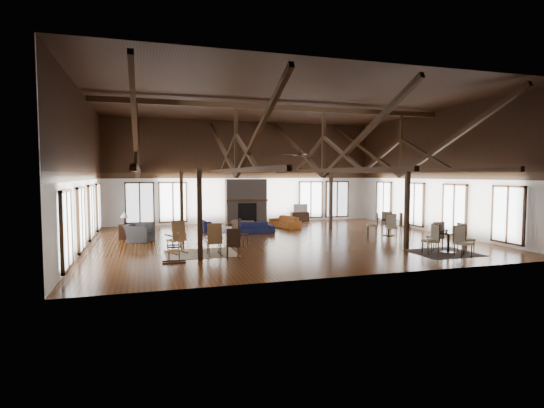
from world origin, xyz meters
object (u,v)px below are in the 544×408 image
object	(u,v)px
sofa_navy_front	(255,228)
armchair	(140,233)
coffee_table	(242,222)
cafe_table_far	(389,224)
cafe_table_near	(448,239)
sofa_orange	(285,222)
sofa_navy_left	(208,225)
tv_console	(300,217)

from	to	relation	value
sofa_navy_front	armchair	distance (m)	5.45
coffee_table	armchair	distance (m)	5.78
coffee_table	cafe_table_far	size ratio (longest dim) A/B	0.62
coffee_table	sofa_navy_front	bearing A→B (deg)	-60.03
sofa_navy_front	coffee_table	world-z (taller)	sofa_navy_front
sofa_navy_front	cafe_table_near	xyz separation A→B (m)	(5.49, -7.05, 0.26)
sofa_orange	coffee_table	xyz separation A→B (m)	(-2.39, -0.15, 0.08)
armchair	cafe_table_near	size ratio (longest dim) A/B	0.56
sofa_navy_front	sofa_navy_left	size ratio (longest dim) A/B	1.09
sofa_navy_front	cafe_table_near	distance (m)	8.94
sofa_navy_front	armchair	bearing A→B (deg)	-165.93
sofa_navy_left	cafe_table_near	world-z (taller)	cafe_table_near
coffee_table	tv_console	world-z (taller)	tv_console
coffee_table	tv_console	xyz separation A→B (m)	(4.28, 2.85, -0.10)
cafe_table_near	cafe_table_far	size ratio (longest dim) A/B	0.99
sofa_navy_left	armchair	bearing A→B (deg)	128.43
sofa_navy_left	cafe_table_far	world-z (taller)	cafe_table_far
sofa_navy_front	tv_console	distance (m)	6.06
coffee_table	armchair	xyz separation A→B (m)	(-5.12, -2.68, -0.01)
coffee_table	armchair	world-z (taller)	armchair
coffee_table	cafe_table_far	bearing A→B (deg)	-12.52
sofa_orange	armchair	size ratio (longest dim) A/B	1.81
sofa_navy_left	coffee_table	xyz separation A→B (m)	(1.80, -0.17, 0.13)
sofa_navy_left	armchair	world-z (taller)	armchair
cafe_table_far	sofa_orange	bearing A→B (deg)	130.61
sofa_orange	coffee_table	distance (m)	2.39
sofa_orange	armchair	distance (m)	8.03
sofa_navy_front	cafe_table_far	world-z (taller)	cafe_table_far
sofa_navy_left	sofa_orange	xyz separation A→B (m)	(4.19, -0.02, 0.05)
armchair	cafe_table_near	distance (m)	12.42
sofa_orange	armchair	world-z (taller)	armchair
sofa_navy_front	cafe_table_near	size ratio (longest dim) A/B	0.92
sofa_orange	sofa_navy_left	bearing A→B (deg)	-105.12
sofa_navy_left	coffee_table	distance (m)	1.81
coffee_table	cafe_table_far	world-z (taller)	cafe_table_far
sofa_navy_left	sofa_navy_front	bearing A→B (deg)	-134.33
armchair	cafe_table_far	size ratio (longest dim) A/B	0.56
sofa_navy_left	cafe_table_near	distance (m)	11.65
cafe_table_far	tv_console	size ratio (longest dim) A/B	1.84
sofa_navy_front	sofa_navy_left	world-z (taller)	sofa_navy_front
sofa_orange	sofa_navy_front	bearing A→B (deg)	-64.53
sofa_orange	coffee_table	size ratio (longest dim) A/B	1.63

